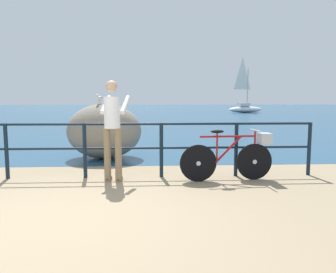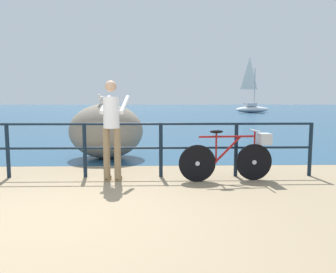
{
  "view_description": "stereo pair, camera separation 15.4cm",
  "coord_description": "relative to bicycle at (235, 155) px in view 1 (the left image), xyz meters",
  "views": [
    {
      "loc": [
        1.24,
        -3.82,
        1.45
      ],
      "look_at": [
        1.56,
        2.59,
        0.72
      ],
      "focal_mm": 34.7,
      "sensor_mm": 36.0,
      "label": 1
    },
    {
      "loc": [
        1.39,
        -3.83,
        1.45
      ],
      "look_at": [
        1.56,
        2.59,
        0.72
      ],
      "focal_mm": 34.7,
      "sensor_mm": 36.0,
      "label": 2
    }
  ],
  "objects": [
    {
      "name": "seagull",
      "position": [
        -2.75,
        2.35,
        1.02
      ],
      "size": [
        0.18,
        0.34,
        0.23
      ],
      "rotation": [
        0.0,
        0.0,
        4.45
      ],
      "color": "gold",
      "rests_on": "breakwater_boulder_main"
    },
    {
      "name": "ground_plane",
      "position": [
        -2.73,
        18.15,
        -0.51
      ],
      "size": [
        120.0,
        120.0,
        0.1
      ],
      "primitive_type": "cube",
      "color": "#937F60"
    },
    {
      "name": "bicycle",
      "position": [
        0.0,
        0.0,
        0.0
      ],
      "size": [
        1.7,
        0.48,
        0.92
      ],
      "rotation": [
        0.0,
        0.0,
        0.09
      ],
      "color": "black",
      "rests_on": "ground_plane"
    },
    {
      "name": "sailboat",
      "position": [
        9.09,
        30.58,
        0.24
      ],
      "size": [
        4.57,
        2.79,
        6.16
      ],
      "rotation": [
        0.0,
        0.0,
        0.37
      ],
      "color": "white",
      "rests_on": "sea_surface"
    },
    {
      "name": "sea_surface",
      "position": [
        -2.73,
        46.35,
        -0.46
      ],
      "size": [
        120.0,
        90.0,
        0.01
      ],
      "primitive_type": "cube",
      "color": "navy",
      "rests_on": "ground_plane"
    },
    {
      "name": "breakwater_boulder_main",
      "position": [
        -2.65,
        2.37,
        0.21
      ],
      "size": [
        1.82,
        1.51,
        1.35
      ],
      "color": "gray",
      "rests_on": "ground"
    },
    {
      "name": "person_at_railing",
      "position": [
        -2.17,
        0.06,
        0.53
      ],
      "size": [
        0.52,
        0.66,
        1.78
      ],
      "rotation": [
        0.0,
        0.0,
        1.41
      ],
      "color": "#8C7251",
      "rests_on": "ground_plane"
    },
    {
      "name": "promenade_railing",
      "position": [
        -2.73,
        0.34,
        0.17
      ],
      "size": [
        8.59,
        0.07,
        1.02
      ],
      "color": "black",
      "rests_on": "ground_plane"
    }
  ]
}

